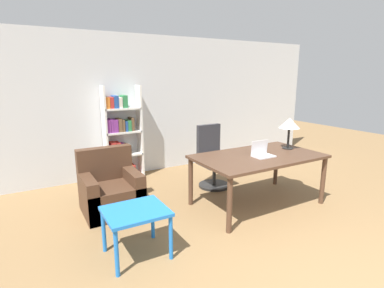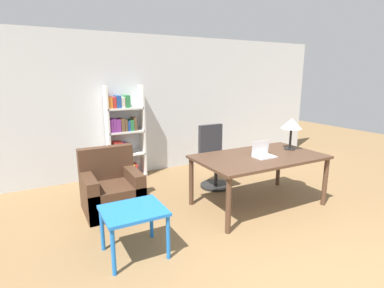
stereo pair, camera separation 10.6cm
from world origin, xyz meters
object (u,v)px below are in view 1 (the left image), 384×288
object	(u,v)px
side_table_blue	(136,216)
bookshelf	(120,138)
desk	(258,160)
armchair	(111,191)
table_lamp	(289,124)
laptop	(262,153)
office_chair	(212,159)

from	to	relation	value
side_table_blue	bookshelf	bearing A→B (deg)	76.32
desk	bookshelf	world-z (taller)	bookshelf
armchair	bookshelf	size ratio (longest dim) A/B	0.51
table_lamp	laptop	bearing A→B (deg)	-167.90
office_chair	bookshelf	world-z (taller)	bookshelf
laptop	bookshelf	size ratio (longest dim) A/B	0.18
bookshelf	desk	bearing A→B (deg)	-57.00
bookshelf	table_lamp	bearing A→B (deg)	-44.93
side_table_blue	armchair	xyz separation A→B (m)	(0.06, 1.26, -0.17)
office_chair	laptop	bearing A→B (deg)	-81.94
office_chair	armchair	size ratio (longest dim) A/B	1.21
table_lamp	side_table_blue	distance (m)	2.88
laptop	side_table_blue	size ratio (longest dim) A/B	0.47
laptop	office_chair	size ratio (longest dim) A/B	0.28
desk	bookshelf	xyz separation A→B (m)	(-1.43, 2.20, 0.09)
office_chair	bookshelf	distance (m)	1.77
armchair	bookshelf	world-z (taller)	bookshelf
table_lamp	armchair	xyz separation A→B (m)	(-2.69, 0.80, -0.88)
side_table_blue	laptop	bearing A→B (deg)	8.40
bookshelf	laptop	bearing A→B (deg)	-57.72
office_chair	armchair	xyz separation A→B (m)	(-1.85, -0.13, -0.19)
office_chair	bookshelf	bearing A→B (deg)	137.17
desk	side_table_blue	distance (m)	2.10
desk	office_chair	size ratio (longest dim) A/B	1.74
office_chair	side_table_blue	xyz separation A→B (m)	(-1.91, -1.39, -0.02)
desk	laptop	size ratio (longest dim) A/B	6.14
laptop	armchair	world-z (taller)	laptop
desk	table_lamp	xyz separation A→B (m)	(0.70, 0.08, 0.48)
table_lamp	side_table_blue	world-z (taller)	table_lamp
table_lamp	armchair	bearing A→B (deg)	163.39
desk	laptop	distance (m)	0.15
office_chair	desk	bearing A→B (deg)	-81.66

